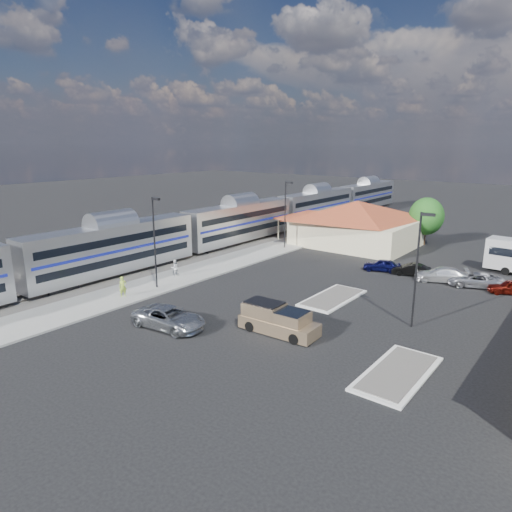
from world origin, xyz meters
The scene contains 21 objects.
ground centered at (0.00, 0.00, 0.00)m, with size 280.00×280.00×0.00m, color black.
railbed centered at (-21.00, 8.00, 0.06)m, with size 16.00×100.00×0.12m, color #4C4944.
platform centered at (-12.00, 6.00, 0.09)m, with size 5.50×92.00×0.18m, color gray.
passenger_train centered at (-18.00, 15.15, 2.87)m, with size 3.00×104.00×5.55m.
freight_cars centered at (-24.00, 8.57, 1.93)m, with size 2.80×46.00×4.00m.
station_depot centered at (-4.56, 24.00, 3.13)m, with size 18.35×12.24×6.20m.
traffic_island_south centered at (4.00, 2.00, 0.10)m, with size 3.30×7.50×0.21m.
traffic_island_north centered at (14.00, -8.00, 0.10)m, with size 3.30×7.50×0.21m.
lamp_plat_s centered at (-10.90, -6.00, 5.34)m, with size 1.08×0.25×9.00m.
lamp_plat_n centered at (-10.90, 16.00, 5.34)m, with size 1.08×0.25×9.00m.
lamp_lot centered at (12.10, 0.00, 5.34)m, with size 1.08×0.25×9.00m.
tree_depot centered at (3.00, 30.00, 4.02)m, with size 4.71×4.71×6.63m.
pickup_truck centered at (4.56, -7.36, 1.00)m, with size 6.16×2.48×2.10m.
suv centered at (-2.67, -11.76, 0.83)m, with size 2.76×5.99×1.67m, color #ABAFB3.
person_a centered at (-11.27, -9.71, 1.12)m, with size 0.69×0.45×1.89m, color #A5C73E.
person_b centered at (-12.59, -2.21, 1.05)m, with size 0.85×0.66×1.75m, color white.
parked_car_a centered at (3.75, 13.58, 0.69)m, with size 1.62×4.04×1.37m, color #0D0E43.
parked_car_b centered at (6.95, 13.88, 0.66)m, with size 1.39×4.00×1.32m, color black.
parked_car_c centered at (10.15, 13.58, 0.75)m, with size 2.11×5.19×1.51m, color silver.
parked_car_d centered at (13.35, 13.88, 0.72)m, with size 2.38×5.16×1.43m, color #989AA0.
parked_car_e centered at (16.55, 13.58, 0.68)m, with size 1.62×4.02×1.37m, color maroon.
Camera 1 is at (22.85, -33.53, 13.95)m, focal length 32.00 mm.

